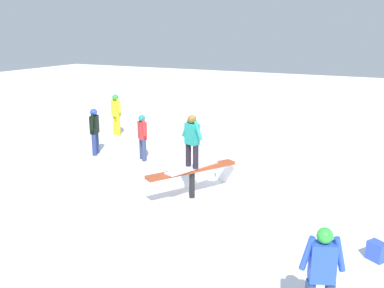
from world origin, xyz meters
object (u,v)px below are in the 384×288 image
(bystander_yellow, at_px, (116,112))
(backpack_on_snow, at_px, (377,251))
(bystander_red, at_px, (142,135))
(main_rider_on_rail, at_px, (192,143))
(bystander_black, at_px, (95,129))
(bystander_blue, at_px, (322,273))
(rail_feature, at_px, (192,173))

(bystander_yellow, distance_m, backpack_on_snow, 11.07)
(bystander_red, distance_m, backpack_on_snow, 7.69)
(main_rider_on_rail, xyz_separation_m, bystander_black, (-1.90, -4.46, -0.53))
(bystander_blue, height_order, backpack_on_snow, bystander_blue)
(main_rider_on_rail, height_order, bystander_black, main_rider_on_rail)
(bystander_red, bearing_deg, main_rider_on_rail, -177.17)
(main_rider_on_rail, height_order, bystander_red, main_rider_on_rail)
(bystander_blue, bearing_deg, bystander_yellow, 116.72)
(bystander_black, height_order, backpack_on_snow, bystander_black)
(bystander_red, bearing_deg, backpack_on_snow, -164.83)
(rail_feature, relative_size, main_rider_on_rail, 1.46)
(bystander_black, distance_m, bystander_red, 1.72)
(rail_feature, xyz_separation_m, main_rider_on_rail, (0.00, 0.00, 0.73))
(rail_feature, xyz_separation_m, bystander_yellow, (-4.32, -5.39, 0.25))
(main_rider_on_rail, xyz_separation_m, bystander_blue, (3.38, 3.63, -0.54))
(main_rider_on_rail, distance_m, bystander_red, 3.49)
(bystander_red, bearing_deg, bystander_black, 45.42)
(rail_feature, relative_size, bystander_black, 1.47)
(rail_feature, distance_m, bystander_black, 4.85)
(main_rider_on_rail, bearing_deg, bystander_blue, 66.80)
(bystander_red, relative_size, bystander_yellow, 0.90)
(bystander_red, height_order, bystander_yellow, bystander_yellow)
(rail_feature, height_order, bystander_yellow, bystander_yellow)
(bystander_red, distance_m, bystander_blue, 8.39)
(rail_feature, xyz_separation_m, bystander_black, (-1.90, -4.46, 0.21))
(rail_feature, xyz_separation_m, bystander_red, (-2.07, -2.75, 0.17))
(bystander_blue, relative_size, backpack_on_snow, 4.36)
(bystander_red, xyz_separation_m, bystander_yellow, (-2.25, -2.64, 0.09))
(bystander_black, relative_size, backpack_on_snow, 4.42)
(bystander_blue, bearing_deg, backpack_on_snow, 52.47)
(rail_feature, height_order, bystander_red, bystander_red)
(bystander_black, bearing_deg, bystander_red, -107.21)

